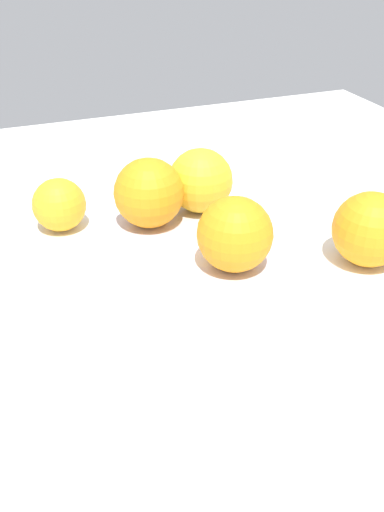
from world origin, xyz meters
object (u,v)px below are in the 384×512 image
at_px(orange_in_bowl_1, 149,193).
at_px(orange_loose_0, 370,229).
at_px(orange_in_bowl_2, 201,181).
at_px(orange_loose_1, 59,205).
at_px(folded_napkin, 309,486).
at_px(orange_in_bowl_0, 235,234).
at_px(fruit_bowl, 192,261).

distance_m(orange_in_bowl_1, orange_loose_0, 0.23).
xyz_separation_m(orange_in_bowl_2, orange_loose_0, (0.15, -0.09, -0.04)).
xyz_separation_m(orange_loose_1, folded_napkin, (0.09, -0.41, -0.03)).
bearing_deg(folded_napkin, orange_loose_0, 47.70).
bearing_deg(orange_in_bowl_2, orange_in_bowl_1, -168.68).
height_order(orange_in_bowl_1, folded_napkin, orange_in_bowl_1).
height_order(orange_in_bowl_0, orange_in_bowl_2, same).
bearing_deg(fruit_bowl, orange_in_bowl_2, 61.15).
xyz_separation_m(fruit_bowl, orange_loose_0, (0.19, -0.03, 0.02)).
bearing_deg(orange_in_bowl_0, fruit_bowl, 106.22).
xyz_separation_m(fruit_bowl, orange_in_bowl_1, (-0.03, 0.04, 0.06)).
bearing_deg(orange_loose_0, folded_napkin, -132.30).
distance_m(orange_in_bowl_0, orange_loose_0, 0.18).
distance_m(orange_in_bowl_0, orange_in_bowl_1, 0.11).
distance_m(fruit_bowl, orange_loose_1, 0.19).
relative_size(orange_in_bowl_2, folded_napkin, 0.47).
bearing_deg(folded_napkin, orange_in_bowl_2, 81.57).
xyz_separation_m(orange_in_bowl_0, orange_in_bowl_2, (0.01, 0.12, 0.00)).
height_order(orange_loose_0, orange_loose_1, orange_loose_0).
distance_m(orange_in_bowl_0, folded_napkin, 0.21).
bearing_deg(orange_in_bowl_1, orange_loose_0, -20.02).
height_order(fruit_bowl, orange_in_bowl_1, orange_in_bowl_1).
relative_size(orange_in_bowl_0, orange_loose_0, 0.85).
bearing_deg(fruit_bowl, folded_napkin, -93.34).
bearing_deg(orange_in_bowl_1, orange_loose_1, 124.14).
bearing_deg(folded_napkin, orange_loose_1, 102.38).
height_order(fruit_bowl, orange_in_bowl_2, orange_in_bowl_2).
xyz_separation_m(orange_in_bowl_2, folded_napkin, (-0.05, -0.31, -0.08)).
relative_size(orange_in_bowl_1, orange_loose_1, 1.13).
bearing_deg(orange_in_bowl_0, orange_in_bowl_1, 113.90).
bearing_deg(orange_loose_1, orange_in_bowl_0, -60.53).
bearing_deg(orange_loose_0, orange_in_bowl_0, -171.21).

